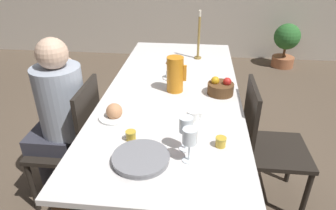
{
  "coord_description": "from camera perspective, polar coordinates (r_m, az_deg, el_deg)",
  "views": [
    {
      "loc": [
        0.16,
        -1.85,
        1.64
      ],
      "look_at": [
        0.0,
        -0.32,
        0.8
      ],
      "focal_mm": 32.0,
      "sensor_mm": 36.0,
      "label": 1
    }
  ],
  "objects": [
    {
      "name": "chair_opposite",
      "position": [
        2.1,
        18.11,
        -7.04
      ],
      "size": [
        0.42,
        0.42,
        0.88
      ],
      "rotation": [
        0.0,
        0.0,
        -1.57
      ],
      "color": "black",
      "rests_on": "ground_plane"
    },
    {
      "name": "fruit_bowl",
      "position": [
        2.01,
        9.98,
        3.27
      ],
      "size": [
        0.17,
        0.17,
        0.12
      ],
      "color": "brown",
      "rests_on": "dining_table"
    },
    {
      "name": "wine_glass_juice",
      "position": [
        1.41,
        3.46,
        -4.12
      ],
      "size": [
        0.07,
        0.07,
        0.18
      ],
      "color": "white",
      "rests_on": "dining_table"
    },
    {
      "name": "candlestick_tall",
      "position": [
        2.6,
        5.86,
        12.28
      ],
      "size": [
        0.06,
        0.06,
        0.41
      ],
      "color": "olive",
      "rests_on": "dining_table"
    },
    {
      "name": "chair_person_side",
      "position": [
        2.12,
        -17.39,
        -6.55
      ],
      "size": [
        0.42,
        0.42,
        0.88
      ],
      "rotation": [
        0.0,
        0.0,
        1.57
      ],
      "color": "black",
      "rests_on": "ground_plane"
    },
    {
      "name": "jam_jar_amber",
      "position": [
        1.51,
        10.02,
        -6.84
      ],
      "size": [
        0.05,
        0.05,
        0.05
      ],
      "color": "gold",
      "rests_on": "dining_table"
    },
    {
      "name": "red_pitcher",
      "position": [
        1.99,
        1.36,
        5.89
      ],
      "size": [
        0.14,
        0.11,
        0.24
      ],
      "color": "orange",
      "rests_on": "dining_table"
    },
    {
      "name": "teacup_near_person",
      "position": [
        1.69,
        4.75,
        -2.21
      ],
      "size": [
        0.12,
        0.12,
        0.06
      ],
      "color": "white",
      "rests_on": "dining_table"
    },
    {
      "name": "jam_jar_red",
      "position": [
        1.54,
        -7.1,
        -5.7
      ],
      "size": [
        0.05,
        0.05,
        0.05
      ],
      "color": "gold",
      "rests_on": "dining_table"
    },
    {
      "name": "teacup_across",
      "position": [
        2.23,
        0.54,
        5.78
      ],
      "size": [
        0.12,
        0.12,
        0.06
      ],
      "color": "white",
      "rests_on": "dining_table"
    },
    {
      "name": "bread_plate",
      "position": [
        1.74,
        -10.17,
        -1.54
      ],
      "size": [
        0.18,
        0.18,
        0.09
      ],
      "color": "white",
      "rests_on": "dining_table"
    },
    {
      "name": "wine_glass_water",
      "position": [
        1.34,
        4.15,
        -6.25
      ],
      "size": [
        0.07,
        0.07,
        0.17
      ],
      "color": "white",
      "rests_on": "dining_table"
    },
    {
      "name": "potted_plant",
      "position": [
        4.74,
        21.57,
        11.0
      ],
      "size": [
        0.37,
        0.37,
        0.63
      ],
      "color": "#A8603D",
      "rests_on": "ground_plane"
    },
    {
      "name": "dining_table",
      "position": [
        2.1,
        0.92,
        0.8
      ],
      "size": [
        0.9,
        2.12,
        0.75
      ],
      "color": "silver",
      "rests_on": "ground_plane"
    },
    {
      "name": "person_seated",
      "position": [
        2.06,
        -20.19,
        -0.9
      ],
      "size": [
        0.39,
        0.41,
        1.16
      ],
      "rotation": [
        0.0,
        0.0,
        1.57
      ],
      "color": "#33333D",
      "rests_on": "ground_plane"
    },
    {
      "name": "ground_plane",
      "position": [
        2.48,
        0.8,
        -12.83
      ],
      "size": [
        20.0,
        20.0,
        0.0
      ],
      "primitive_type": "plane",
      "color": "brown"
    },
    {
      "name": "serving_tray",
      "position": [
        1.41,
        -5.18,
        -10.08
      ],
      "size": [
        0.27,
        0.27,
        0.03
      ],
      "color": "gray",
      "rests_on": "dining_table"
    }
  ]
}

